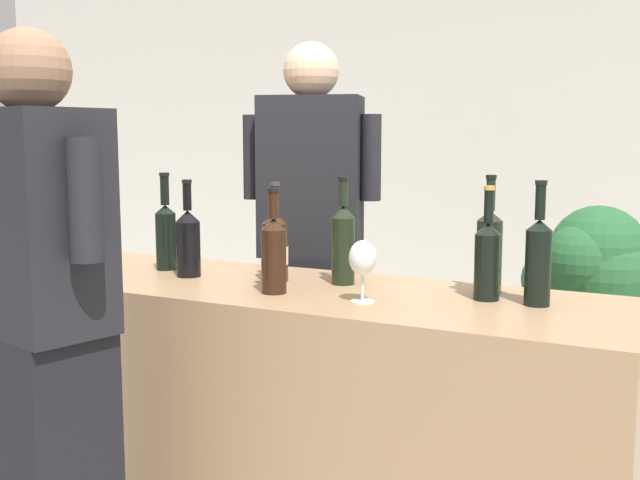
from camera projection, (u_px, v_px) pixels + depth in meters
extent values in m
cube|color=beige|center=(501.00, 131.00, 4.59)|extent=(8.00, 0.10, 2.80)
cube|color=#9E7A56|center=(291.00, 425.00, 2.42)|extent=(2.06, 0.63, 0.90)
cylinder|color=black|center=(489.00, 257.00, 2.23)|extent=(0.07, 0.07, 0.22)
cone|color=black|center=(490.00, 216.00, 2.22)|extent=(0.07, 0.07, 0.03)
cylinder|color=black|center=(491.00, 195.00, 2.21)|extent=(0.03, 0.03, 0.09)
cylinder|color=black|center=(491.00, 177.00, 2.20)|extent=(0.03, 0.03, 0.01)
cylinder|color=black|center=(343.00, 251.00, 2.38)|extent=(0.07, 0.07, 0.21)
cone|color=black|center=(343.00, 212.00, 2.36)|extent=(0.07, 0.07, 0.04)
cylinder|color=black|center=(343.00, 193.00, 2.35)|extent=(0.03, 0.03, 0.08)
cylinder|color=black|center=(343.00, 178.00, 2.35)|extent=(0.03, 0.03, 0.01)
cylinder|color=black|center=(166.00, 242.00, 2.64)|extent=(0.07, 0.07, 0.20)
cone|color=black|center=(165.00, 209.00, 2.63)|extent=(0.07, 0.07, 0.03)
cylinder|color=black|center=(165.00, 191.00, 2.62)|extent=(0.03, 0.03, 0.10)
cylinder|color=black|center=(164.00, 174.00, 2.61)|extent=(0.03, 0.03, 0.01)
cylinder|color=black|center=(78.00, 241.00, 2.72)|extent=(0.08, 0.08, 0.18)
cone|color=black|center=(77.00, 210.00, 2.71)|extent=(0.08, 0.08, 0.04)
cylinder|color=black|center=(76.00, 192.00, 2.70)|extent=(0.03, 0.03, 0.09)
cylinder|color=#333338|center=(76.00, 178.00, 2.69)|extent=(0.04, 0.04, 0.01)
cylinder|color=black|center=(487.00, 267.00, 2.14)|extent=(0.07, 0.07, 0.19)
cone|color=black|center=(488.00, 229.00, 2.13)|extent=(0.07, 0.07, 0.03)
cylinder|color=black|center=(489.00, 207.00, 2.12)|extent=(0.03, 0.03, 0.09)
cylinder|color=#B79333|center=(489.00, 188.00, 2.11)|extent=(0.03, 0.03, 0.01)
cylinder|color=black|center=(538.00, 268.00, 2.07)|extent=(0.07, 0.07, 0.21)
cone|color=black|center=(540.00, 225.00, 2.06)|extent=(0.07, 0.07, 0.03)
cylinder|color=black|center=(540.00, 202.00, 2.05)|extent=(0.03, 0.03, 0.09)
cylinder|color=black|center=(541.00, 183.00, 2.04)|extent=(0.03, 0.03, 0.01)
cylinder|color=black|center=(275.00, 252.00, 2.43)|extent=(0.08, 0.08, 0.19)
cone|color=black|center=(275.00, 218.00, 2.41)|extent=(0.08, 0.08, 0.03)
cylinder|color=black|center=(275.00, 199.00, 2.41)|extent=(0.03, 0.03, 0.09)
cylinder|color=#333338|center=(275.00, 184.00, 2.40)|extent=(0.03, 0.03, 0.01)
cylinder|color=beige|center=(275.00, 255.00, 2.43)|extent=(0.08, 0.08, 0.06)
cylinder|color=black|center=(188.00, 249.00, 2.51)|extent=(0.08, 0.08, 0.18)
cone|color=black|center=(188.00, 216.00, 2.50)|extent=(0.08, 0.08, 0.04)
cylinder|color=black|center=(187.00, 197.00, 2.49)|extent=(0.03, 0.03, 0.09)
cylinder|color=black|center=(187.00, 181.00, 2.48)|extent=(0.03, 0.03, 0.01)
cylinder|color=black|center=(274.00, 261.00, 2.24)|extent=(0.07, 0.07, 0.19)
cone|color=black|center=(274.00, 224.00, 2.22)|extent=(0.07, 0.07, 0.03)
cylinder|color=black|center=(273.00, 205.00, 2.22)|extent=(0.03, 0.03, 0.08)
cylinder|color=black|center=(273.00, 190.00, 2.21)|extent=(0.03, 0.03, 0.01)
cylinder|color=silver|center=(362.00, 301.00, 2.12)|extent=(0.07, 0.07, 0.00)
cylinder|color=silver|center=(362.00, 287.00, 2.12)|extent=(0.01, 0.01, 0.08)
ellipsoid|color=silver|center=(363.00, 258.00, 2.11)|extent=(0.08, 0.08, 0.10)
ellipsoid|color=maroon|center=(363.00, 264.00, 2.11)|extent=(0.06, 0.06, 0.03)
cube|color=black|center=(312.00, 362.00, 3.12)|extent=(0.41, 0.33, 0.89)
cube|color=black|center=(311.00, 177.00, 3.01)|extent=(0.45, 0.34, 0.63)
sphere|color=#D8AD8C|center=(311.00, 70.00, 2.96)|extent=(0.22, 0.22, 0.22)
cylinder|color=black|center=(371.00, 158.00, 2.96)|extent=(0.08, 0.08, 0.34)
cylinder|color=black|center=(253.00, 157.00, 3.05)|extent=(0.08, 0.08, 0.34)
cube|color=black|center=(36.00, 221.00, 1.91)|extent=(0.43, 0.33, 0.56)
sphere|color=#8C664C|center=(28.00, 70.00, 1.86)|extent=(0.21, 0.21, 0.21)
cylinder|color=black|center=(85.00, 200.00, 1.75)|extent=(0.08, 0.08, 0.29)
cylinder|color=brown|center=(577.00, 429.00, 3.24)|extent=(0.31, 0.31, 0.26)
sphere|color=#23562D|center=(581.00, 260.00, 3.09)|extent=(0.30, 0.30, 0.30)
sphere|color=#23562D|center=(556.00, 280.00, 3.21)|extent=(0.29, 0.29, 0.29)
sphere|color=#23562D|center=(586.00, 306.00, 3.27)|extent=(0.36, 0.36, 0.36)
sphere|color=#23562D|center=(598.00, 254.00, 3.14)|extent=(0.40, 0.40, 0.40)
sphere|color=#23562D|center=(605.00, 275.00, 3.12)|extent=(0.40, 0.40, 0.40)
cylinder|color=#4C3823|center=(581.00, 330.00, 3.18)|extent=(0.05, 0.05, 0.60)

